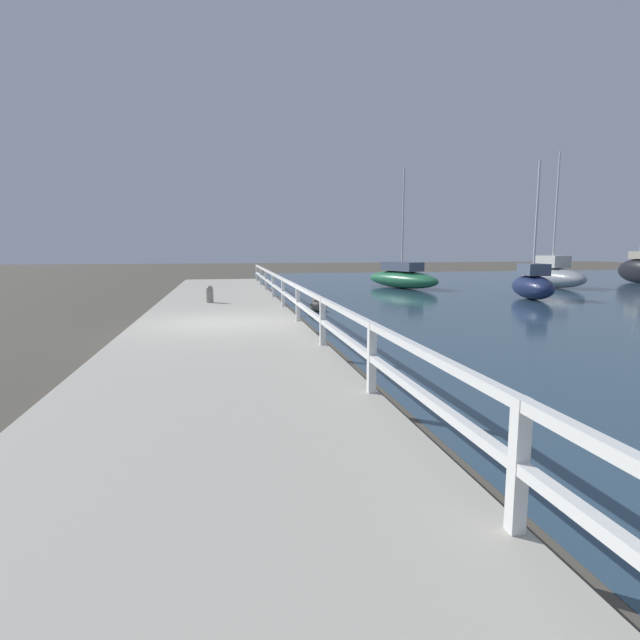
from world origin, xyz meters
The scene contains 12 objects.
ground_plane centered at (0.00, 0.00, 0.00)m, with size 120.00×120.00×0.00m, color #4C473D.
dock_walkway centered at (0.00, 0.00, 0.14)m, with size 4.16×36.00×0.28m.
railing centered at (1.98, 0.00, 0.90)m, with size 0.10×32.50×0.90m.
boulder_upstream centered at (3.18, 4.03, 0.16)m, with size 0.42×0.38×0.32m.
boulder_mid_strip centered at (3.68, 5.94, 0.15)m, with size 0.41×0.37×0.31m.
boulder_downstream centered at (3.18, 3.86, 0.15)m, with size 0.41×0.37×0.31m.
boulder_far_strip centered at (3.58, 5.43, 0.20)m, with size 0.54×0.48×0.40m.
mooring_bollard centered at (-0.34, 4.84, 0.57)m, with size 0.25×0.25×0.58m.
sailboat_black centered at (25.00, 13.83, 0.84)m, with size 1.06×3.37×7.02m.
sailboat_green centered at (9.47, 12.91, 0.57)m, with size 3.15×5.59×6.23m.
sailboat_navy centered at (12.78, 6.27, 0.62)m, with size 1.78×3.28×5.60m.
sailboat_gray centered at (17.70, 11.89, 0.67)m, with size 1.57×5.02×7.14m.
Camera 1 is at (0.17, -12.45, 2.11)m, focal length 28.00 mm.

